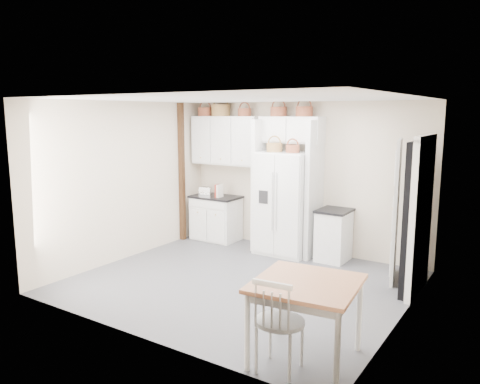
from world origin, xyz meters
The scene contains 29 objects.
floor centered at (0.00, 0.00, 0.00)m, with size 4.50×4.50×0.00m, color #505154.
ceiling centered at (0.00, 0.00, 2.60)m, with size 4.50×4.50×0.00m, color white.
wall_back centered at (0.00, 2.00, 1.30)m, with size 4.50×4.50×0.00m, color beige.
wall_left centered at (-2.25, 0.00, 1.30)m, with size 4.00×4.00×0.00m, color beige.
wall_right centered at (2.25, 0.00, 1.30)m, with size 4.00×4.00×0.00m, color beige.
refrigerator centered at (-0.15, 1.65, 0.88)m, with size 0.91×0.73×1.76m, color white.
base_cab_left centered at (-1.66, 1.70, 0.41)m, with size 0.88×0.55×0.81m, color silver.
base_cab_right centered at (0.72, 1.70, 0.41)m, with size 0.46×0.56×0.82m, color silver.
dining_table centered at (1.70, -1.45, 0.41)m, with size 0.97×0.97×0.81m, color #AC6941.
windsor_chair centered at (1.58, -1.75, 0.48)m, with size 0.47×0.43×0.97m, color silver.
counter_left centered at (-1.66, 1.70, 0.83)m, with size 0.91×0.59×0.04m, color black.
counter_right centered at (0.72, 1.70, 0.84)m, with size 0.50×0.60×0.04m, color black.
toaster centered at (-1.90, 1.69, 0.93)m, with size 0.22×0.13×0.16m, color silver.
cookbook_red centered at (-1.57, 1.62, 0.97)m, with size 0.04×0.16×0.24m, color maroon.
cookbook_cream centered at (-1.51, 1.62, 0.97)m, with size 0.04×0.16×0.25m, color white.
basket_upper_a centered at (-1.99, 1.83, 2.43)m, with size 0.29×0.29×0.16m, color brown.
basket_upper_b centered at (-1.63, 1.83, 2.46)m, with size 0.36×0.36×0.21m, color brown.
basket_upper_c centered at (-1.10, 1.83, 2.42)m, with size 0.25×0.25×0.14m, color brown.
basket_bridge_a centered at (-0.41, 1.83, 2.43)m, with size 0.29×0.29×0.16m, color brown.
basket_bridge_b centered at (0.08, 1.83, 2.43)m, with size 0.29×0.29×0.17m, color brown.
basket_fridge_a centered at (-0.32, 1.55, 1.84)m, with size 0.27×0.27×0.14m, color brown.
basket_fridge_b centered at (0.02, 1.55, 1.83)m, with size 0.23×0.23×0.12m, color brown.
upper_cabinet centered at (-1.50, 1.83, 1.90)m, with size 1.40×0.34×0.90m, color silver.
bridge_cabinet centered at (-0.15, 1.83, 2.12)m, with size 1.12×0.34×0.45m, color silver.
fridge_panel_left centered at (-0.66, 1.70, 1.15)m, with size 0.08×0.60×2.30m, color silver.
fridge_panel_right centered at (0.36, 1.70, 1.15)m, with size 0.08×0.60×2.30m, color silver.
trim_post centered at (-2.20, 1.35, 1.30)m, with size 0.09×0.09×2.60m, color black.
doorway_void centered at (2.16, 1.00, 1.02)m, with size 0.18×0.85×2.05m, color black.
door_slab centered at (1.80, 1.33, 1.02)m, with size 0.80×0.04×2.05m, color white.
Camera 1 is at (3.50, -5.39, 2.41)m, focal length 35.00 mm.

